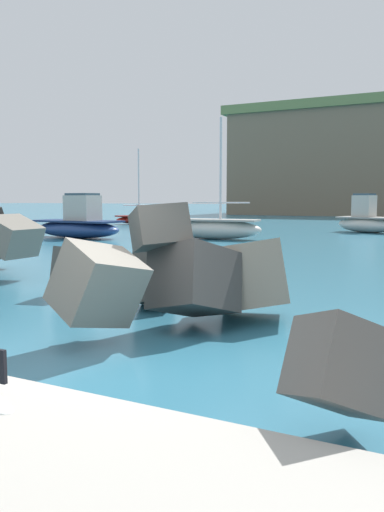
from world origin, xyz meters
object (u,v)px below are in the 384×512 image
mooring_buoy_inner (170,246)px  boat_near_centre (213,228)px  boat_near_right (367,221)px  boat_mid_right (78,224)px  boat_far_left (143,219)px

mooring_buoy_inner → boat_near_centre: bearing=100.3°
boat_near_right → boat_mid_right: bearing=-137.6°
boat_near_centre → mooring_buoy_inner: bearing=-79.7°
boat_far_left → boat_near_centre: bearing=-45.7°
boat_near_right → boat_near_centre: bearing=-124.2°
boat_near_right → mooring_buoy_inner: size_ratio=10.20×
boat_far_left → mooring_buoy_inner: boat_far_left is taller
boat_mid_right → boat_far_left: size_ratio=0.88×
boat_near_right → boat_far_left: bearing=169.4°
boat_near_centre → mooring_buoy_inner: boat_near_centre is taller
boat_mid_right → boat_far_left: bearing=110.4°
boat_near_centre → boat_near_right: 11.61m
boat_near_centre → boat_mid_right: (-7.02, -2.73, 0.16)m
boat_mid_right → mooring_buoy_inner: (8.29, -4.26, -0.55)m
boat_near_centre → boat_far_left: size_ratio=1.00×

